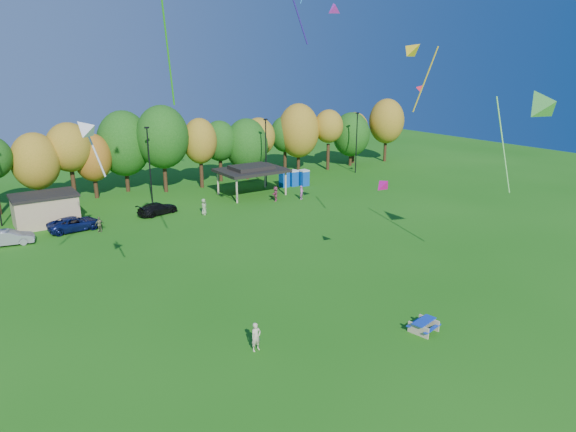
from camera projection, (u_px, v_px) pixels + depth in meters
ground at (368, 365)px, 28.52m from camera, size 160.00×160.00×0.00m
tree_line at (109, 150)px, 62.45m from camera, size 93.57×10.55×11.15m
lamp_posts at (149, 163)px, 59.98m from camera, size 64.50×0.25×9.09m
utility_building at (45, 209)px, 52.90m from camera, size 6.30×4.30×3.25m
pavilion at (251, 170)px, 64.49m from camera, size 8.20×6.20×3.77m
porta_potties at (294, 178)px, 69.67m from camera, size 3.75×2.05×2.18m
picnic_table at (424, 325)px, 31.94m from camera, size 2.01×1.77×0.76m
kite_flyer at (256, 337)px, 29.72m from camera, size 0.68×0.48×1.75m
car_b at (9, 238)px, 47.12m from camera, size 4.52×2.33×1.42m
car_c at (75, 224)px, 51.25m from camera, size 5.22×2.63×1.42m
car_d at (158, 209)px, 56.72m from camera, size 4.91×2.93×1.33m
far_person_2 at (100, 225)px, 50.67m from camera, size 0.97×0.52×1.58m
far_person_3 at (302, 192)px, 62.98m from camera, size 0.74×0.67×1.71m
far_person_4 at (204, 207)px, 56.52m from camera, size 1.03×1.05×1.82m
far_person_5 at (276, 194)px, 62.21m from camera, size 1.56×1.56×1.80m
kite_0 at (415, 49)px, 38.33m from camera, size 1.51×3.29×5.45m
kite_3 at (84, 128)px, 26.37m from camera, size 1.79×2.01×3.47m
kite_5 at (421, 88)px, 60.22m from camera, size 1.54×1.56×1.26m
kite_8 at (385, 184)px, 36.46m from camera, size 1.20×1.48×1.36m
kite_12 at (540, 101)px, 34.59m from camera, size 2.71×4.86×7.85m
kite_14 at (334, 7)px, 46.14m from camera, size 1.83×1.98×1.60m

